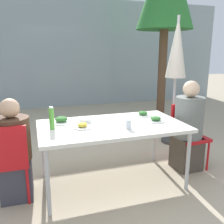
# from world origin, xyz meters

# --- Properties ---
(ground_plane) EXTENTS (24.00, 24.00, 0.00)m
(ground_plane) POSITION_xyz_m (0.00, 0.00, 0.00)
(ground_plane) COLOR tan
(building_facade) EXTENTS (10.00, 0.20, 3.00)m
(building_facade) POSITION_xyz_m (0.00, 4.68, 1.50)
(building_facade) COLOR #89999E
(building_facade) RESTS_ON ground
(dining_table) EXTENTS (1.68, 0.95, 0.75)m
(dining_table) POSITION_xyz_m (0.00, 0.00, 0.70)
(dining_table) COLOR silver
(dining_table) RESTS_ON ground
(chair_left) EXTENTS (0.41, 0.41, 0.87)m
(chair_left) POSITION_xyz_m (-1.14, -0.06, 0.51)
(chair_left) COLOR red
(chair_left) RESTS_ON ground
(person_left) EXTENTS (0.36, 0.36, 1.11)m
(person_left) POSITION_xyz_m (-1.09, 0.02, 0.52)
(person_left) COLOR #383842
(person_left) RESTS_ON ground
(chair_right) EXTENTS (0.42, 0.42, 0.87)m
(chair_right) POSITION_xyz_m (1.14, 0.14, 0.51)
(chair_right) COLOR red
(chair_right) RESTS_ON ground
(person_right) EXTENTS (0.37, 0.37, 1.21)m
(person_right) POSITION_xyz_m (1.09, 0.06, 0.57)
(person_right) COLOR #473D33
(person_right) RESTS_ON ground
(closed_umbrella) EXTENTS (0.36, 0.36, 2.14)m
(closed_umbrella) POSITION_xyz_m (1.45, 1.02, 1.54)
(closed_umbrella) COLOR #333333
(closed_umbrella) RESTS_ON ground
(plate_0) EXTENTS (0.20, 0.20, 0.06)m
(plate_0) POSITION_xyz_m (-0.36, -0.03, 0.77)
(plate_0) COLOR white
(plate_0) RESTS_ON dining_table
(plate_1) EXTENTS (0.22, 0.22, 0.06)m
(plate_1) POSITION_xyz_m (0.51, 0.26, 0.77)
(plate_1) COLOR white
(plate_1) RESTS_ON dining_table
(plate_2) EXTENTS (0.27, 0.27, 0.07)m
(plate_2) POSITION_xyz_m (-0.55, 0.26, 0.77)
(plate_2) COLOR white
(plate_2) RESTS_ON dining_table
(plate_3) EXTENTS (0.23, 0.23, 0.06)m
(plate_3) POSITION_xyz_m (0.55, -0.04, 0.77)
(plate_3) COLOR white
(plate_3) RESTS_ON dining_table
(bottle) EXTENTS (0.06, 0.06, 0.25)m
(bottle) POSITION_xyz_m (-0.68, 0.03, 0.87)
(bottle) COLOR #51A338
(bottle) RESTS_ON dining_table
(drinking_cup) EXTENTS (0.07, 0.07, 0.10)m
(drinking_cup) POSITION_xyz_m (0.12, -0.21, 0.80)
(drinking_cup) COLOR silver
(drinking_cup) RESTS_ON dining_table
(salad_bowl) EXTENTS (0.14, 0.14, 0.05)m
(salad_bowl) POSITION_xyz_m (-0.28, 0.18, 0.77)
(salad_bowl) COLOR white
(salad_bowl) RESTS_ON dining_table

